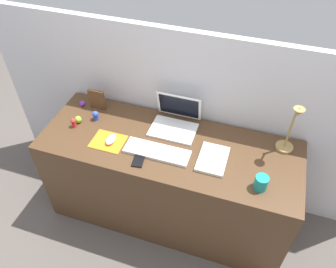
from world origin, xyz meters
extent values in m
plane|color=#59514C|center=(0.00, 0.00, 0.00)|extent=(6.00, 6.00, 0.00)
cube|color=silver|center=(0.00, 0.34, 0.68)|extent=(2.87, 0.05, 1.35)
cube|color=#4C331E|center=(0.00, 0.00, 0.37)|extent=(1.67, 0.61, 0.74)
cube|color=white|center=(-0.01, 0.13, 0.75)|extent=(0.30, 0.21, 0.01)
cube|color=white|center=(-0.01, 0.26, 0.85)|extent=(0.30, 0.05, 0.20)
cube|color=black|center=(-0.01, 0.25, 0.85)|extent=(0.27, 0.04, 0.17)
cube|color=white|center=(-0.05, -0.09, 0.75)|extent=(0.41, 0.13, 0.02)
cube|color=orange|center=(-0.38, -0.10, 0.74)|extent=(0.21, 0.17, 0.00)
ellipsoid|color=white|center=(-0.36, -0.09, 0.76)|extent=(0.06, 0.10, 0.03)
cube|color=black|center=(-0.13, -0.18, 0.74)|extent=(0.08, 0.14, 0.01)
cylinder|color=#A5844C|center=(0.70, 0.20, 0.75)|extent=(0.11, 0.11, 0.02)
cylinder|color=#A5844C|center=(0.70, 0.20, 0.91)|extent=(0.01, 0.01, 0.31)
cylinder|color=#A5844C|center=(0.70, 0.16, 1.08)|extent=(0.01, 0.08, 0.08)
cone|color=#A5844C|center=(0.70, 0.13, 1.09)|extent=(0.06, 0.06, 0.05)
cube|color=silver|center=(0.29, -0.04, 0.75)|extent=(0.17, 0.24, 0.02)
cube|color=brown|center=(-0.59, 0.19, 0.81)|extent=(0.12, 0.02, 0.15)
cylinder|color=teal|center=(0.59, -0.16, 0.78)|extent=(0.08, 0.08, 0.09)
cylinder|color=blue|center=(-0.55, 0.07, 0.75)|extent=(0.04, 0.04, 0.03)
sphere|color=blue|center=(-0.55, 0.07, 0.79)|extent=(0.04, 0.04, 0.04)
ellipsoid|color=purple|center=(-0.71, 0.18, 0.76)|extent=(0.04, 0.04, 0.04)
cylinder|color=red|center=(-0.66, -0.04, 0.76)|extent=(0.03, 0.03, 0.03)
sphere|color=red|center=(-0.66, -0.04, 0.79)|extent=(0.03, 0.03, 0.03)
ellipsoid|color=#8CDB33|center=(-0.65, 0.01, 0.77)|extent=(0.05, 0.05, 0.05)
camera|label=1|loc=(0.46, -1.40, 2.23)|focal=35.28mm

